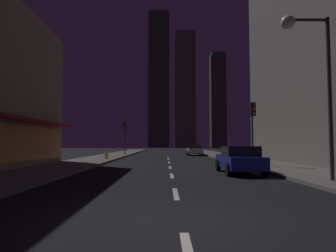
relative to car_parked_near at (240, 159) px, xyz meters
name	(u,v)px	position (x,y,z in m)	size (l,w,h in m)	color
ground_plane	(168,156)	(-3.60, 22.48, -0.79)	(78.00, 136.00, 0.10)	black
sidewalk_right	(222,155)	(3.40, 22.48, -0.67)	(4.00, 76.00, 0.15)	#605E59
sidewalk_left	(113,155)	(-10.60, 22.48, -0.67)	(4.00, 76.00, 0.15)	#605E59
lane_marking_center	(170,167)	(-3.60, 4.08, -0.73)	(0.16, 33.40, 0.01)	silver
skyscraper_distant_tall	(159,79)	(-6.53, 107.57, 27.74)	(8.69, 5.52, 56.96)	#4B4738
skyscraper_distant_mid	(185,90)	(4.21, 103.56, 22.47)	(7.76, 8.51, 46.42)	#5E5A47
skyscraper_distant_short	(218,101)	(17.24, 102.69, 18.05)	(5.52, 7.83, 37.59)	#4E4A3A
car_parked_near	(240,159)	(0.00, 0.00, 0.00)	(1.98, 4.24, 1.45)	navy
car_parked_far	(195,150)	(0.00, 23.97, 0.00)	(1.98, 4.24, 1.45)	silver
fire_hydrant_far_left	(106,155)	(-9.50, 12.70, -0.29)	(0.42, 0.30, 0.65)	gold
traffic_light_near_right	(253,119)	(1.90, 3.91, 2.45)	(0.32, 0.48, 4.20)	#2D2D2D
traffic_light_far_left	(125,131)	(-9.10, 22.58, 2.45)	(0.32, 0.48, 4.20)	#2D2D2D
street_lamp_right	(308,56)	(1.78, -4.10, 4.33)	(1.96, 0.56, 6.58)	#38383D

